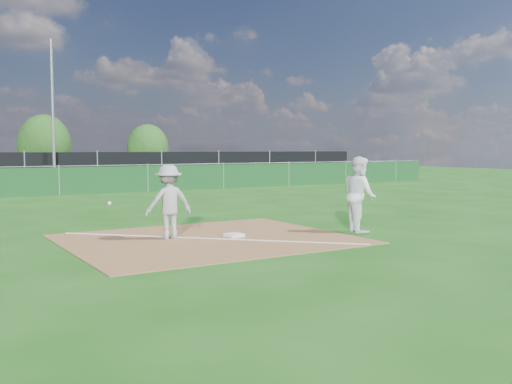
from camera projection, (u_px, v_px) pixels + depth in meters
ground at (93, 205)px, 20.17m from camera, size 90.00×90.00×0.00m
infield_dirt at (209, 239)px, 12.54m from camera, size 6.00×5.00×0.02m
foul_line at (209, 238)px, 12.54m from camera, size 5.01×5.01×0.01m
green_fence at (59, 181)px, 24.36m from camera, size 44.00×0.05×1.20m
black_fence at (25, 169)px, 31.11m from camera, size 46.00×0.04×1.80m
parking_lot at (10, 181)px, 35.41m from camera, size 46.00×9.00×0.01m
light_pole at (53, 112)px, 31.41m from camera, size 0.16×0.16×8.00m
first_base at (234, 235)px, 12.81m from camera, size 0.39×0.39×0.07m
play_at_first at (169, 202)px, 12.50m from camera, size 1.97×0.65×1.63m
runner at (360, 194)px, 13.59m from camera, size 0.95×1.07×1.82m
car_mid at (22, 168)px, 35.11m from camera, size 4.96×2.40×1.57m
car_right at (93, 170)px, 36.88m from camera, size 4.62×2.44×1.28m
tree_mid at (44, 144)px, 42.07m from camera, size 3.81×3.81×4.52m
tree_right at (148, 148)px, 46.70m from camera, size 3.37×3.37×4.00m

